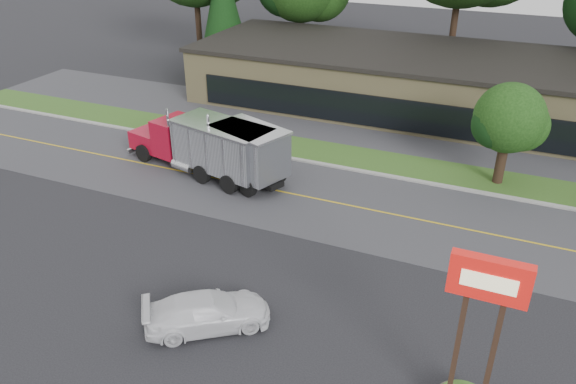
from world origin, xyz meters
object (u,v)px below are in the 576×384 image
object	(u,v)px
bilo_sign	(471,367)
rally_car	(207,311)
dump_truck_red	(205,145)
dump_truck_blue	(238,150)

from	to	relation	value
bilo_sign	rally_car	size ratio (longest dim) A/B	1.26
bilo_sign	rally_car	distance (m)	9.61
dump_truck_red	dump_truck_blue	distance (m)	2.11
bilo_sign	rally_car	xyz separation A→B (m)	(-9.51, 0.39, -1.33)
dump_truck_red	dump_truck_blue	size ratio (longest dim) A/B	1.37
dump_truck_blue	bilo_sign	bearing A→B (deg)	160.47
bilo_sign	dump_truck_blue	world-z (taller)	bilo_sign
dump_truck_red	rally_car	xyz separation A→B (m)	(6.92, -11.58, -1.12)
bilo_sign	dump_truck_red	size ratio (longest dim) A/B	0.59
dump_truck_red	rally_car	world-z (taller)	dump_truck_red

